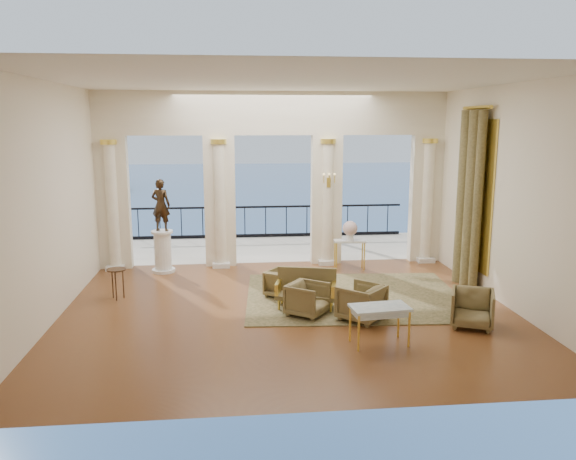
{
  "coord_description": "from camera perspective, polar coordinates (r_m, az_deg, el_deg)",
  "views": [
    {
      "loc": [
        -1.09,
        -10.7,
        3.76
      ],
      "look_at": [
        0.05,
        0.6,
        1.55
      ],
      "focal_mm": 35.0,
      "sensor_mm": 36.0,
      "label": 1
    }
  ],
  "objects": [
    {
      "name": "room_walls",
      "position": [
        9.69,
        0.73,
        5.8
      ],
      "size": [
        9.0,
        9.0,
        9.0
      ],
      "color": "white",
      "rests_on": "ground"
    },
    {
      "name": "floor",
      "position": [
        11.4,
        0.06,
        -8.24
      ],
      "size": [
        9.0,
        9.0,
        0.0
      ],
      "primitive_type": "plane",
      "color": "#4D2610",
      "rests_on": "ground"
    },
    {
      "name": "palm_tree",
      "position": [
        17.58,
        4.46,
        12.08
      ],
      "size": [
        2.0,
        2.0,
        4.5
      ],
      "color": "#4C3823",
      "rests_on": "terrace"
    },
    {
      "name": "window_frame",
      "position": [
        13.51,
        18.62,
        3.39
      ],
      "size": [
        0.04,
        1.6,
        3.4
      ],
      "primitive_type": "cube",
      "color": "#E8C84C",
      "rests_on": "room_walls"
    },
    {
      "name": "rug",
      "position": [
        12.37,
        6.65,
        -6.69
      ],
      "size": [
        4.82,
        3.87,
        0.02
      ],
      "primitive_type": "cube",
      "rotation": [
        0.0,
        0.0,
        -0.07
      ],
      "color": "#2E351B",
      "rests_on": "ground"
    },
    {
      "name": "armchair_a",
      "position": [
        11.07,
        1.99,
        -6.88
      ],
      "size": [
        0.93,
        0.94,
        0.72
      ],
      "primitive_type": "imported",
      "rotation": [
        0.0,
        0.0,
        0.95
      ],
      "color": "#493F23",
      "rests_on": "ground"
    },
    {
      "name": "settee",
      "position": [
        11.51,
        1.86,
        -5.96
      ],
      "size": [
        1.3,
        0.78,
        0.8
      ],
      "rotation": [
        0.0,
        0.0,
        -0.23
      ],
      "color": "#493F23",
      "rests_on": "ground"
    },
    {
      "name": "urn",
      "position": [
        14.33,
        6.32,
        0.07
      ],
      "size": [
        0.37,
        0.37,
        0.49
      ],
      "color": "white",
      "rests_on": "console_table"
    },
    {
      "name": "game_table",
      "position": [
        9.73,
        9.31,
        -8.05
      ],
      "size": [
        1.04,
        0.64,
        0.67
      ],
      "rotation": [
        0.0,
        0.0,
        0.11
      ],
      "color": "#97AFBB",
      "rests_on": "ground"
    },
    {
      "name": "wall_sconce",
      "position": [
        14.51,
        4.17,
        4.94
      ],
      "size": [
        0.3,
        0.11,
        0.33
      ],
      "color": "#E8C84C",
      "rests_on": "arcade"
    },
    {
      "name": "console_table",
      "position": [
        14.41,
        6.29,
        -1.54
      ],
      "size": [
        0.84,
        0.39,
        0.77
      ],
      "rotation": [
        0.0,
        0.0,
        -0.09
      ],
      "color": "silver",
      "rests_on": "ground"
    },
    {
      "name": "armchair_b",
      "position": [
        11.01,
        18.22,
        -7.41
      ],
      "size": [
        0.96,
        0.94,
        0.77
      ],
      "primitive_type": "imported",
      "rotation": [
        0.0,
        0.0,
        -0.41
      ],
      "color": "#493F23",
      "rests_on": "ground"
    },
    {
      "name": "statue",
      "position": [
        14.25,
        -12.8,
        2.5
      ],
      "size": [
        0.54,
        0.43,
        1.3
      ],
      "primitive_type": "imported",
      "rotation": [
        0.0,
        0.0,
        2.87
      ],
      "color": "#2E2114",
      "rests_on": "pedestal"
    },
    {
      "name": "side_table",
      "position": [
        12.54,
        -17.02,
        -4.21
      ],
      "size": [
        0.41,
        0.41,
        0.66
      ],
      "color": "black",
      "rests_on": "ground"
    },
    {
      "name": "armchair_c",
      "position": [
        10.89,
        7.45,
        -7.12
      ],
      "size": [
        1.03,
        1.03,
        0.78
      ],
      "primitive_type": "imported",
      "rotation": [
        0.0,
        0.0,
        -2.33
      ],
      "color": "#493F23",
      "rests_on": "ground"
    },
    {
      "name": "terrace",
      "position": [
        16.97,
        -1.94,
        -1.95
      ],
      "size": [
        10.0,
        3.6,
        0.1
      ],
      "primitive_type": "cube",
      "color": "#A49A8A",
      "rests_on": "ground"
    },
    {
      "name": "sea",
      "position": [
        71.38,
        -4.85,
        3.14
      ],
      "size": [
        160.0,
        160.0,
        0.0
      ],
      "primitive_type": "plane",
      "color": "#275191",
      "rests_on": "ground"
    },
    {
      "name": "arcade",
      "position": [
        14.61,
        -1.48,
        6.4
      ],
      "size": [
        9.0,
        0.56,
        4.5
      ],
      "color": "beige",
      "rests_on": "ground"
    },
    {
      "name": "armchair_d",
      "position": [
        12.23,
        -0.56,
        -5.29
      ],
      "size": [
        0.85,
        0.84,
        0.65
      ],
      "primitive_type": "imported",
      "rotation": [
        0.0,
        0.0,
        2.53
      ],
      "color": "#493F23",
      "rests_on": "ground"
    },
    {
      "name": "pedestal",
      "position": [
        14.48,
        -12.6,
        -2.21
      ],
      "size": [
        0.58,
        0.58,
        1.06
      ],
      "color": "silver",
      "rests_on": "ground"
    },
    {
      "name": "balustrade",
      "position": [
        18.44,
        -2.28,
        0.55
      ],
      "size": [
        9.0,
        0.06,
        1.03
      ],
      "color": "black",
      "rests_on": "terrace"
    },
    {
      "name": "curtain",
      "position": [
        13.45,
        17.87,
        3.06
      ],
      "size": [
        0.33,
        1.4,
        4.09
      ],
      "color": "brown",
      "rests_on": "ground"
    },
    {
      "name": "headland",
      "position": [
        85.99,
        -25.52,
        5.46
      ],
      "size": [
        22.0,
        18.0,
        6.0
      ],
      "primitive_type": "cube",
      "color": "black",
      "rests_on": "sea"
    }
  ]
}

